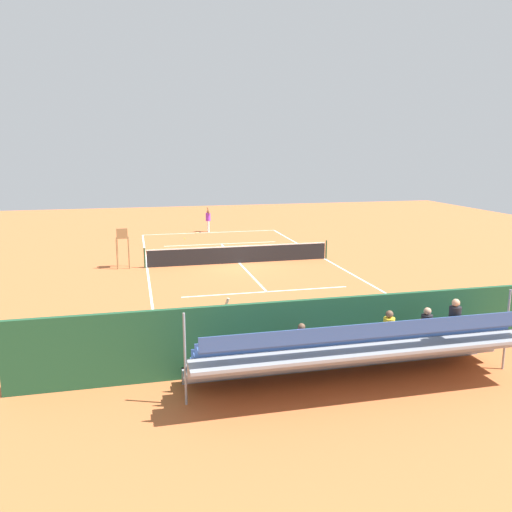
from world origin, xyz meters
The scene contains 12 objects.
ground_plane centered at (0.00, 0.00, 0.00)m, with size 60.00×60.00×0.00m, color #BC6033.
court_line_markings centered at (0.00, -0.04, 0.00)m, with size 10.10×22.20×0.01m.
tennis_net centered at (0.00, 0.00, 0.50)m, with size 10.30×0.10×1.07m.
backdrop_wall centered at (0.00, 14.00, 1.00)m, with size 18.00×0.16×2.00m, color #1E4C2D.
bleacher_stand centered at (-0.11, 15.34, 0.91)m, with size 9.06×2.40×2.48m.
umpire_chair centered at (6.20, -0.24, 1.31)m, with size 0.67×0.67×2.14m.
courtside_bench centered at (-1.91, 13.27, 0.56)m, with size 1.80×0.40×0.93m.
equipment_bag centered at (-0.46, 13.40, 0.18)m, with size 0.90×0.36×0.36m, color #B22D2D.
tennis_player centered at (0.08, -11.35, 1.02)m, with size 0.36×0.53×1.93m.
tennis_racket centered at (0.95, -10.98, 0.01)m, with size 0.54×0.48×0.03m.
tennis_ball_near centered at (2.15, -8.55, 0.03)m, with size 0.07×0.07×0.07m, color #CCDB33.
line_judge centered at (3.11, 13.28, 1.02)m, with size 0.42×0.55×1.93m.
Camera 1 is at (5.53, 27.21, 6.13)m, focal length 36.07 mm.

